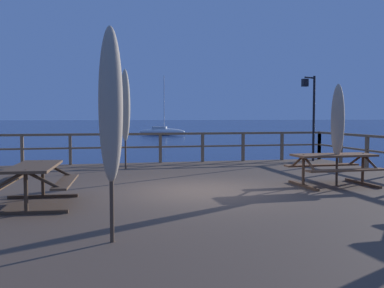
{
  "coord_description": "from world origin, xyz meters",
  "views": [
    {
      "loc": [
        -2.38,
        -9.71,
        2.43
      ],
      "look_at": [
        0.0,
        0.96,
        1.75
      ],
      "focal_mm": 41.63,
      "sensor_mm": 36.0,
      "label": 1
    }
  ],
  "objects_px": {
    "patio_umbrella_tall_front": "(338,121)",
    "lamp_post_hooked": "(311,105)",
    "patio_umbrella_short_mid": "(111,106)",
    "patio_umbrella_tall_mid_right": "(125,106)",
    "sailboat_distant": "(162,131)",
    "picnic_table_back_left": "(334,163)",
    "picnic_table_front_right": "(35,176)"
  },
  "relations": [
    {
      "from": "patio_umbrella_short_mid",
      "to": "lamp_post_hooked",
      "type": "distance_m",
      "value": 12.15
    },
    {
      "from": "patio_umbrella_tall_front",
      "to": "sailboat_distant",
      "type": "relative_size",
      "value": 0.32
    },
    {
      "from": "picnic_table_back_left",
      "to": "patio_umbrella_tall_front",
      "type": "relative_size",
      "value": 0.81
    },
    {
      "from": "picnic_table_front_right",
      "to": "lamp_post_hooked",
      "type": "xyz_separation_m",
      "value": [
        9.05,
        6.55,
        1.55
      ]
    },
    {
      "from": "picnic_table_back_left",
      "to": "patio_umbrella_tall_front",
      "type": "distance_m",
      "value": 1.01
    },
    {
      "from": "picnic_table_back_left",
      "to": "patio_umbrella_short_mid",
      "type": "height_order",
      "value": "patio_umbrella_short_mid"
    },
    {
      "from": "picnic_table_front_right",
      "to": "patio_umbrella_short_mid",
      "type": "height_order",
      "value": "patio_umbrella_short_mid"
    },
    {
      "from": "picnic_table_back_left",
      "to": "sailboat_distant",
      "type": "relative_size",
      "value": 0.26
    },
    {
      "from": "picnic_table_front_right",
      "to": "lamp_post_hooked",
      "type": "height_order",
      "value": "lamp_post_hooked"
    },
    {
      "from": "patio_umbrella_tall_front",
      "to": "lamp_post_hooked",
      "type": "relative_size",
      "value": 0.77
    },
    {
      "from": "patio_umbrella_short_mid",
      "to": "patio_umbrella_tall_mid_right",
      "type": "relative_size",
      "value": 0.9
    },
    {
      "from": "picnic_table_back_left",
      "to": "picnic_table_front_right",
      "type": "bearing_deg",
      "value": -171.85
    },
    {
      "from": "patio_umbrella_tall_front",
      "to": "lamp_post_hooked",
      "type": "height_order",
      "value": "lamp_post_hooked"
    },
    {
      "from": "picnic_table_back_left",
      "to": "patio_umbrella_tall_front",
      "type": "height_order",
      "value": "patio_umbrella_tall_front"
    },
    {
      "from": "picnic_table_front_right",
      "to": "sailboat_distant",
      "type": "distance_m",
      "value": 49.66
    },
    {
      "from": "picnic_table_back_left",
      "to": "patio_umbrella_short_mid",
      "type": "bearing_deg",
      "value": -145.28
    },
    {
      "from": "patio_umbrella_short_mid",
      "to": "patio_umbrella_tall_mid_right",
      "type": "xyz_separation_m",
      "value": [
        0.77,
        8.27,
        0.2
      ]
    },
    {
      "from": "patio_umbrella_short_mid",
      "to": "patio_umbrella_tall_front",
      "type": "bearing_deg",
      "value": 34.17
    },
    {
      "from": "patio_umbrella_short_mid",
      "to": "lamp_post_hooked",
      "type": "height_order",
      "value": "lamp_post_hooked"
    },
    {
      "from": "picnic_table_back_left",
      "to": "patio_umbrella_tall_mid_right",
      "type": "distance_m",
      "value": 6.65
    },
    {
      "from": "picnic_table_front_right",
      "to": "patio_umbrella_tall_front",
      "type": "relative_size",
      "value": 0.82
    },
    {
      "from": "patio_umbrella_tall_mid_right",
      "to": "lamp_post_hooked",
      "type": "relative_size",
      "value": 0.99
    },
    {
      "from": "picnic_table_back_left",
      "to": "sailboat_distant",
      "type": "height_order",
      "value": "sailboat_distant"
    },
    {
      "from": "patio_umbrella_tall_front",
      "to": "patio_umbrella_tall_mid_right",
      "type": "relative_size",
      "value": 0.78
    },
    {
      "from": "picnic_table_back_left",
      "to": "patio_umbrella_short_mid",
      "type": "xyz_separation_m",
      "value": [
        -5.47,
        -3.79,
        1.26
      ]
    },
    {
      "from": "picnic_table_back_left",
      "to": "lamp_post_hooked",
      "type": "relative_size",
      "value": 0.63
    },
    {
      "from": "picnic_table_front_right",
      "to": "patio_umbrella_tall_mid_right",
      "type": "distance_m",
      "value": 6.02
    },
    {
      "from": "lamp_post_hooked",
      "to": "sailboat_distant",
      "type": "xyz_separation_m",
      "value": [
        0.81,
        42.12,
        -2.35
      ]
    },
    {
      "from": "patio_umbrella_short_mid",
      "to": "patio_umbrella_tall_mid_right",
      "type": "height_order",
      "value": "patio_umbrella_tall_mid_right"
    },
    {
      "from": "picnic_table_front_right",
      "to": "patio_umbrella_tall_front",
      "type": "distance_m",
      "value": 6.98
    },
    {
      "from": "picnic_table_front_right",
      "to": "sailboat_distant",
      "type": "xyz_separation_m",
      "value": [
        9.86,
        48.67,
        -0.8
      ]
    },
    {
      "from": "lamp_post_hooked",
      "to": "sailboat_distant",
      "type": "height_order",
      "value": "sailboat_distant"
    }
  ]
}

